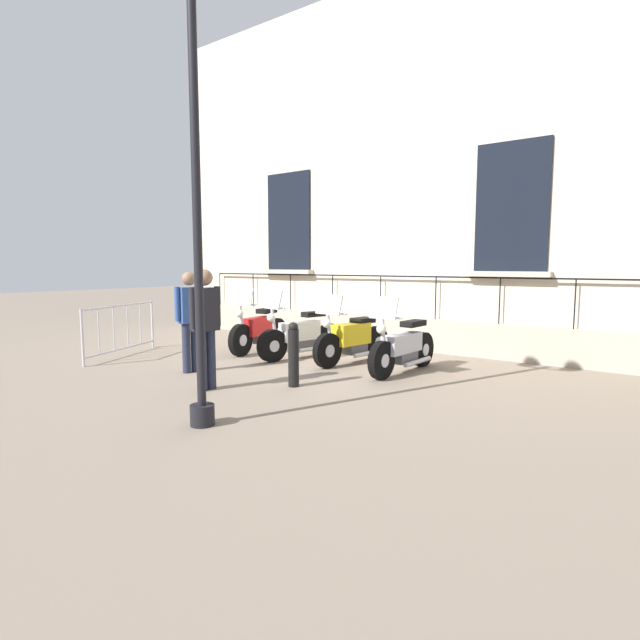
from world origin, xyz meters
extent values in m
plane|color=gray|center=(0.00, 0.00, 0.00)|extent=(60.00, 60.00, 0.00)
cube|color=beige|center=(-2.21, 0.00, 3.95)|extent=(0.60, 12.47, 7.90)
cube|color=#B1A48F|center=(-1.83, 0.00, 0.35)|extent=(0.20, 12.47, 0.70)
cube|color=black|center=(-1.89, 2.74, 2.92)|extent=(0.06, 1.36, 2.42)
cube|color=#BCAE97|center=(-1.81, 2.74, 1.66)|extent=(0.24, 1.56, 0.10)
cube|color=black|center=(-1.89, -2.74, 2.92)|extent=(0.06, 1.36, 2.42)
cube|color=#BCAE97|center=(-1.81, -2.74, 1.66)|extent=(0.24, 1.56, 0.10)
cube|color=black|center=(-1.79, 0.00, 1.58)|extent=(0.03, 10.47, 0.03)
cylinder|color=black|center=(-1.79, -5.24, 1.14)|extent=(0.02, 0.02, 0.88)
cylinder|color=black|center=(-1.79, -3.93, 1.14)|extent=(0.02, 0.02, 0.88)
cylinder|color=black|center=(-1.79, -2.62, 1.14)|extent=(0.02, 0.02, 0.88)
cylinder|color=black|center=(-1.79, -1.31, 1.14)|extent=(0.02, 0.02, 0.88)
cylinder|color=black|center=(-1.79, 0.00, 1.14)|extent=(0.02, 0.02, 0.88)
cylinder|color=black|center=(-1.79, 1.31, 1.14)|extent=(0.02, 0.02, 0.88)
cylinder|color=black|center=(-1.79, 2.62, 1.14)|extent=(0.02, 0.02, 0.88)
cylinder|color=black|center=(-1.79, 3.93, 1.14)|extent=(0.02, 0.02, 0.88)
cylinder|color=black|center=(0.94, -1.64, 0.33)|extent=(0.66, 0.21, 0.65)
cylinder|color=silver|center=(0.94, -1.64, 0.33)|extent=(0.25, 0.17, 0.23)
cylinder|color=black|center=(-0.34, -1.82, 0.33)|extent=(0.66, 0.21, 0.65)
cylinder|color=silver|center=(-0.34, -1.82, 0.33)|extent=(0.25, 0.17, 0.23)
cube|color=red|center=(0.35, -1.72, 0.55)|extent=(0.81, 0.40, 0.37)
cube|color=#4C4C51|center=(0.25, -1.73, 0.29)|extent=(0.49, 0.30, 0.23)
cube|color=black|center=(0.03, -1.76, 0.84)|extent=(0.47, 0.32, 0.10)
cylinder|color=silver|center=(0.89, -1.65, 0.68)|extent=(0.17, 0.08, 0.73)
cylinder|color=silver|center=(0.84, -1.65, 1.04)|extent=(0.12, 0.65, 0.04)
sphere|color=white|center=(0.96, -1.64, 0.86)|extent=(0.16, 0.16, 0.16)
cylinder|color=silver|center=(0.09, -1.59, 0.18)|extent=(0.70, 0.17, 0.08)
cube|color=silver|center=(0.90, -1.65, 1.19)|extent=(0.19, 0.54, 0.36)
cylinder|color=black|center=(1.02, -0.72, 0.31)|extent=(0.64, 0.27, 0.62)
cylinder|color=silver|center=(1.02, -0.72, 0.31)|extent=(0.25, 0.20, 0.22)
cylinder|color=black|center=(-0.40, -0.42, 0.31)|extent=(0.64, 0.27, 0.62)
cylinder|color=silver|center=(-0.40, -0.42, 0.31)|extent=(0.25, 0.20, 0.22)
cube|color=silver|center=(0.36, -0.58, 0.54)|extent=(0.90, 0.42, 0.37)
cube|color=#4C4C51|center=(0.26, -0.56, 0.28)|extent=(0.55, 0.30, 0.22)
cube|color=black|center=(0.01, -0.50, 0.85)|extent=(0.52, 0.31, 0.10)
cylinder|color=silver|center=(0.97, -0.71, 0.67)|extent=(0.17, 0.09, 0.73)
cylinder|color=silver|center=(0.92, -0.70, 1.03)|extent=(0.15, 0.53, 0.04)
sphere|color=white|center=(1.04, -0.72, 0.85)|extent=(0.16, 0.16, 0.16)
cylinder|color=silver|center=(0.12, -0.39, 0.17)|extent=(0.79, 0.24, 0.08)
cube|color=silver|center=(0.98, -0.71, 1.18)|extent=(0.21, 0.45, 0.36)
cylinder|color=black|center=(0.85, 0.44, 0.32)|extent=(0.64, 0.21, 0.63)
cylinder|color=silver|center=(0.85, 0.44, 0.32)|extent=(0.24, 0.17, 0.22)
cylinder|color=black|center=(-0.51, 0.64, 0.32)|extent=(0.64, 0.21, 0.63)
cylinder|color=silver|center=(-0.51, 0.64, 0.32)|extent=(0.24, 0.17, 0.22)
cube|color=gold|center=(0.22, 0.53, 0.55)|extent=(0.82, 0.43, 0.39)
cube|color=#4C4C51|center=(0.12, 0.55, 0.28)|extent=(0.50, 0.32, 0.22)
cube|color=black|center=(-0.10, 0.58, 0.78)|extent=(0.48, 0.35, 0.10)
cylinder|color=silver|center=(0.80, 0.45, 0.65)|extent=(0.17, 0.08, 0.68)
cylinder|color=silver|center=(0.75, 0.45, 0.98)|extent=(0.14, 0.70, 0.04)
sphere|color=white|center=(0.87, 0.44, 0.80)|extent=(0.16, 0.16, 0.16)
cylinder|color=silver|center=(0.00, 0.74, 0.17)|extent=(0.71, 0.18, 0.08)
cube|color=silver|center=(0.81, 0.45, 1.13)|extent=(0.20, 0.59, 0.36)
cylinder|color=black|center=(1.05, 1.65, 0.31)|extent=(0.63, 0.16, 0.62)
cylinder|color=silver|center=(1.05, 1.65, 0.31)|extent=(0.23, 0.16, 0.22)
cylinder|color=black|center=(-0.30, 1.73, 0.31)|extent=(0.63, 0.16, 0.62)
cylinder|color=silver|center=(-0.30, 1.73, 0.31)|extent=(0.23, 0.16, 0.22)
cube|color=#B2B2BC|center=(0.42, 1.69, 0.51)|extent=(0.94, 0.32, 0.32)
cube|color=#4C4C51|center=(0.32, 1.69, 0.28)|extent=(0.57, 0.25, 0.22)
cube|color=black|center=(0.05, 1.71, 0.82)|extent=(0.53, 0.27, 0.10)
cylinder|color=silver|center=(1.00, 1.66, 0.66)|extent=(0.16, 0.07, 0.70)
cylinder|color=silver|center=(0.95, 1.66, 1.00)|extent=(0.07, 0.60, 0.04)
sphere|color=white|center=(1.07, 1.65, 0.82)|extent=(0.16, 0.16, 0.16)
cylinder|color=silver|center=(0.15, 1.85, 0.17)|extent=(0.84, 0.13, 0.08)
cube|color=silver|center=(1.01, 1.66, 1.15)|extent=(0.15, 0.49, 0.36)
cylinder|color=black|center=(4.29, 1.15, 0.12)|extent=(0.28, 0.28, 0.24)
cylinder|color=black|center=(4.29, 1.15, 2.49)|extent=(0.10, 0.10, 4.97)
cylinder|color=#B7B7BF|center=(1.35, -3.99, 0.53)|extent=(0.05, 0.05, 1.05)
cylinder|color=#B7B7BF|center=(3.37, -3.17, 0.53)|extent=(0.05, 0.05, 1.05)
cylinder|color=#B7B7BF|center=(2.36, -3.58, 1.02)|extent=(2.04, 0.86, 0.04)
cylinder|color=#B7B7BF|center=(2.36, -3.58, 0.15)|extent=(2.04, 0.86, 0.04)
cylinder|color=#B7B7BF|center=(1.75, -3.82, 0.60)|extent=(0.02, 0.02, 0.87)
cylinder|color=#B7B7BF|center=(2.16, -3.66, 0.60)|extent=(0.02, 0.02, 0.87)
cylinder|color=#B7B7BF|center=(2.56, -3.49, 0.60)|extent=(0.02, 0.02, 0.87)
cylinder|color=#B7B7BF|center=(2.97, -3.33, 0.60)|extent=(0.02, 0.02, 0.87)
cylinder|color=black|center=(2.25, 0.82, 0.44)|extent=(0.16, 0.16, 0.87)
sphere|color=black|center=(2.25, 0.82, 0.91)|extent=(0.15, 0.15, 0.15)
cylinder|color=#23283D|center=(3.24, -0.08, 0.44)|extent=(0.14, 0.14, 0.88)
cylinder|color=#23283D|center=(3.08, -0.07, 0.44)|extent=(0.14, 0.14, 0.88)
cube|color=black|center=(3.16, -0.08, 1.19)|extent=(0.37, 0.24, 0.62)
sphere|color=#8C664C|center=(3.16, -0.08, 1.65)|extent=(0.24, 0.24, 0.24)
cylinder|color=black|center=(3.38, -0.09, 1.22)|extent=(0.09, 0.09, 0.59)
cylinder|color=black|center=(2.94, -0.06, 1.22)|extent=(0.09, 0.09, 0.59)
cylinder|color=#23283D|center=(2.44, -1.22, 0.43)|extent=(0.14, 0.14, 0.85)
cylinder|color=#23283D|center=(2.59, -1.25, 0.43)|extent=(0.14, 0.14, 0.85)
cube|color=#2D4C8C|center=(2.51, -1.24, 1.15)|extent=(0.40, 0.29, 0.60)
sphere|color=#8C664C|center=(2.51, -1.24, 1.60)|extent=(0.23, 0.23, 0.23)
cylinder|color=#2D4C8C|center=(2.30, -1.19, 1.18)|extent=(0.09, 0.09, 0.57)
cylinder|color=#2D4C8C|center=(2.73, -1.28, 1.18)|extent=(0.09, 0.09, 0.57)
camera|label=1|loc=(7.97, 5.56, 1.84)|focal=28.11mm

